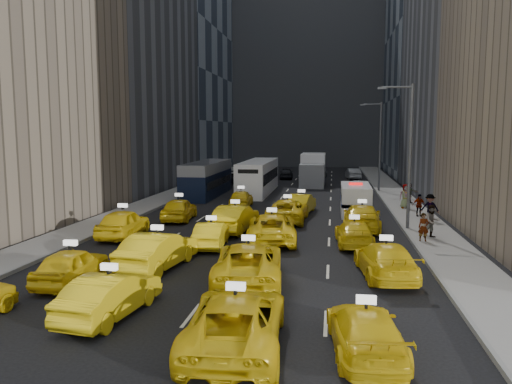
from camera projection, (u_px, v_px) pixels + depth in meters
ground at (218, 280)px, 20.70m from camera, size 160.00×160.00×0.00m
sidewalk_west at (169, 196)px, 46.81m from camera, size 3.00×90.00×0.15m
sidewalk_east at (400, 201)px, 43.63m from camera, size 3.00×90.00×0.15m
curb_west at (184, 196)px, 46.58m from camera, size 0.15×90.00×0.18m
curb_east at (383, 200)px, 43.84m from camera, size 0.15×90.00×0.18m
building_west_far at (165, 31)px, 74.21m from camera, size 16.00×22.00×42.00m
building_backdrop at (309, 53)px, 88.89m from camera, size 30.00×12.00×40.00m
streetlight_near at (408, 151)px, 30.48m from camera, size 2.15×0.22×9.00m
streetlight_far at (379, 143)px, 50.10m from camera, size 2.15×0.22×9.00m
taxi_1 at (110, 295)px, 16.59m from camera, size 2.13×4.66×1.48m
taxi_2 at (236, 321)px, 14.20m from camera, size 3.01×5.87×1.59m
taxi_3 at (365, 331)px, 13.82m from camera, size 2.31×4.76×1.33m
taxi_4 at (72, 266)px, 20.25m from camera, size 1.83×4.31×1.45m
taxi_5 at (158, 250)px, 22.39m from camera, size 2.44×5.24×1.66m
taxi_6 at (248, 262)px, 20.50m from camera, size 3.28×6.03×1.60m
taxi_7 at (386, 260)px, 21.07m from camera, size 2.64×5.31×1.48m
taxi_8 at (123, 223)px, 29.04m from camera, size 2.16×4.92×1.65m
taxi_9 at (211, 234)px, 26.58m from camera, size 1.75×4.22×1.36m
taxi_10 at (272, 228)px, 27.86m from camera, size 3.26×5.94×1.58m
taxi_11 at (354, 233)px, 26.93m from camera, size 2.14×4.72×1.34m
taxi_12 at (179, 209)px, 34.51m from camera, size 2.17×4.71×1.56m
taxi_13 at (235, 218)px, 30.60m from camera, size 2.29×5.18×1.65m
taxi_14 at (288, 210)px, 34.06m from camera, size 2.65×5.52×1.52m
taxi_15 at (362, 217)px, 31.03m from camera, size 2.47×5.65×1.61m
taxi_16 at (241, 198)px, 40.54m from camera, size 1.84×4.18×1.40m
taxi_17 at (301, 203)px, 37.65m from camera, size 2.10×4.57×1.45m
nypd_van at (355, 200)px, 37.14m from camera, size 2.74×5.67×2.34m
double_decker at (207, 179)px, 47.68m from camera, size 3.08×11.07×3.18m
city_bus at (258, 177)px, 49.81m from camera, size 2.97×12.46×3.20m
box_truck at (313, 170)px, 56.57m from camera, size 3.57×8.08×3.58m
misc_car_0 at (361, 188)px, 47.96m from camera, size 2.04×4.46×1.42m
misc_car_1 at (236, 177)px, 59.12m from camera, size 2.98×5.63×1.51m
misc_car_2 at (319, 172)px, 66.77m from camera, size 2.29×4.96×1.40m
misc_car_3 at (286, 174)px, 64.16m from camera, size 1.86×4.16×1.39m
misc_car_4 at (353, 174)px, 63.89m from camera, size 1.98×4.43×1.41m
pedestrian_0 at (424, 227)px, 27.25m from camera, size 0.58×0.39×1.56m
pedestrian_1 at (432, 221)px, 28.14m from camera, size 1.04×0.81×1.89m
pedestrian_2 at (430, 208)px, 33.41m from camera, size 1.26×0.80×1.81m
pedestrian_3 at (419, 205)px, 35.24m from camera, size 1.00×0.62×1.58m
pedestrian_4 at (405, 196)px, 38.92m from camera, size 0.98×0.60×1.90m
pedestrian_5 at (409, 193)px, 41.73m from camera, size 1.67×0.90×1.73m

